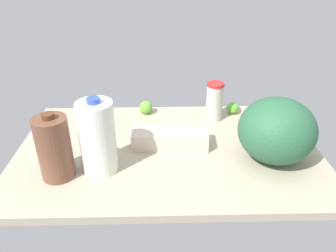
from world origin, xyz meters
The scene contains 8 objects.
countertop centered at (0.00, 0.00, 1.50)cm, with size 120.00×76.00×3.00cm, color tan.
watermelon centered at (39.61, -8.15, 15.11)cm, with size 28.22×28.22×24.22cm, color #2A5E3E.
milk_jug centered at (-24.70, -13.51, 16.32)cm, with size 12.58×12.58×28.21cm.
egg_carton centered at (0.87, 1.46, 6.31)cm, with size 30.28×10.40×6.61cm, color beige.
chocolate_milk_jug centered at (-38.92, -17.01, 14.46)cm, with size 11.50×11.50×24.48cm.
tumbler_cup centered at (21.90, 24.73, 11.99)cm, with size 7.78×7.78×17.91cm.
lime_by_jug centered at (32.03, 30.23, 5.82)cm, with size 5.64×5.64×5.64cm, color #5EBB37.
lime_far_back centered at (-9.89, 31.16, 6.14)cm, with size 6.28×6.28×6.28cm, color #65B836.
Camera 1 is at (-2.84, -111.07, 74.41)cm, focal length 35.00 mm.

